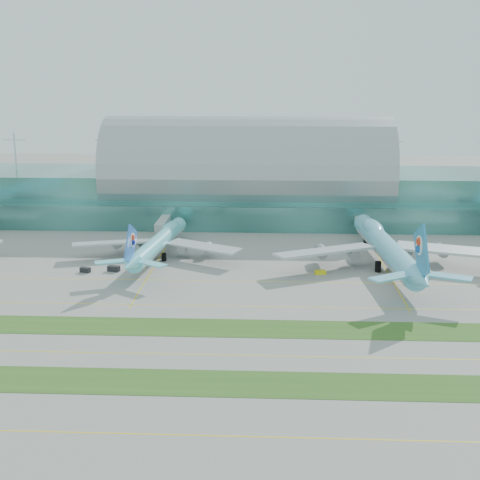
{
  "coord_description": "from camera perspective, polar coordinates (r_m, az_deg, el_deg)",
  "views": [
    {
      "loc": [
        9.47,
        -151.8,
        61.64
      ],
      "look_at": [
        0.0,
        55.0,
        9.0
      ],
      "focal_mm": 50.0,
      "sensor_mm": 36.0,
      "label": 1
    }
  ],
  "objects": [
    {
      "name": "ground",
      "position": [
        164.11,
        -0.89,
        -7.8
      ],
      "size": [
        700.0,
        700.0,
        0.0
      ],
      "primitive_type": "plane",
      "color": "gray",
      "rests_on": "ground"
    },
    {
      "name": "terminal",
      "position": [
        284.72,
        0.68,
        4.68
      ],
      "size": [
        340.0,
        69.1,
        36.0
      ],
      "color": "#3D7A75",
      "rests_on": "ground"
    },
    {
      "name": "grass_strip_near",
      "position": [
        138.6,
        -1.61,
        -12.13
      ],
      "size": [
        420.0,
        12.0,
        0.08
      ],
      "primitive_type": "cube",
      "color": "#2D591E",
      "rests_on": "ground"
    },
    {
      "name": "grass_strip_far",
      "position": [
        165.94,
        -0.84,
        -7.52
      ],
      "size": [
        420.0,
        12.0,
        0.08
      ],
      "primitive_type": "cube",
      "color": "#2D591E",
      "rests_on": "ground"
    },
    {
      "name": "taxiline_a",
      "position": [
        121.09,
        -2.32,
        -16.34
      ],
      "size": [
        420.0,
        0.35,
        0.01
      ],
      "primitive_type": "cube",
      "color": "yellow",
      "rests_on": "ground"
    },
    {
      "name": "taxiline_b",
      "position": [
        151.25,
        -1.21,
        -9.78
      ],
      "size": [
        420.0,
        0.35,
        0.01
      ],
      "primitive_type": "cube",
      "color": "yellow",
      "rests_on": "ground"
    },
    {
      "name": "taxiline_c",
      "position": [
        180.88,
        -0.54,
        -5.66
      ],
      "size": [
        420.0,
        0.35,
        0.01
      ],
      "primitive_type": "cube",
      "color": "yellow",
      "rests_on": "ground"
    },
    {
      "name": "taxiline_d",
      "position": [
        201.68,
        -0.2,
        -3.53
      ],
      "size": [
        420.0,
        0.35,
        0.01
      ],
      "primitive_type": "cube",
      "color": "yellow",
      "rests_on": "ground"
    },
    {
      "name": "airliner_b",
      "position": [
        227.13,
        -6.92,
        -0.11
      ],
      "size": [
        58.33,
        66.62,
        18.34
      ],
      "rotation": [
        0.0,
        0.0,
        -0.12
      ],
      "color": "#6DE2F1",
      "rests_on": "ground"
    },
    {
      "name": "airliner_c",
      "position": [
        218.87,
        12.33,
        -0.5
      ],
      "size": [
        73.57,
        83.77,
        23.05
      ],
      "rotation": [
        0.0,
        0.0,
        0.08
      ],
      "color": "#64BEDC",
      "rests_on": "ground"
    },
    {
      "name": "gse_c",
      "position": [
        215.63,
        -13.07,
        -2.5
      ],
      "size": [
        3.54,
        2.39,
        1.61
      ],
      "primitive_type": "cube",
      "rotation": [
        0.0,
        0.0,
        -0.27
      ],
      "color": "black",
      "rests_on": "ground"
    },
    {
      "name": "gse_d",
      "position": [
        214.9,
        -10.73,
        -2.41
      ],
      "size": [
        4.08,
        2.66,
        1.78
      ],
      "primitive_type": "cube",
      "rotation": [
        0.0,
        0.0,
        -0.23
      ],
      "color": "black",
      "rests_on": "ground"
    },
    {
      "name": "gse_e",
      "position": [
        209.78,
        6.87,
        -2.74
      ],
      "size": [
        3.55,
        2.14,
        1.27
      ],
      "primitive_type": "cube",
      "rotation": [
        0.0,
        0.0,
        0.17
      ],
      "color": "yellow",
      "rests_on": "ground"
    },
    {
      "name": "gse_f",
      "position": [
        215.63,
        13.57,
        -2.56
      ],
      "size": [
        3.44,
        1.97,
        1.44
      ],
      "primitive_type": "cube",
      "rotation": [
        0.0,
        0.0,
        -0.09
      ],
      "color": "black",
      "rests_on": "ground"
    }
  ]
}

